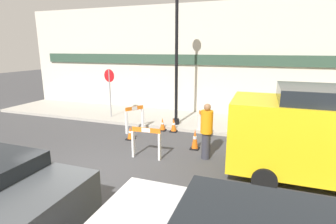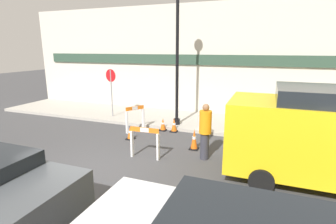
# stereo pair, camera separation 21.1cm
# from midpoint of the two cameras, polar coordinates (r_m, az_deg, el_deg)

# --- Properties ---
(ground_plane) EXTENTS (60.00, 60.00, 0.00)m
(ground_plane) POSITION_cam_midpoint_polar(r_m,az_deg,el_deg) (7.64, -17.39, -13.00)
(ground_plane) COLOR #424244
(sidewalk_slab) EXTENTS (18.00, 3.09, 0.13)m
(sidewalk_slab) POSITION_cam_midpoint_polar(r_m,az_deg,el_deg) (12.62, -0.84, -1.39)
(sidewalk_slab) COLOR #ADA89E
(sidewalk_slab) RESTS_ON ground_plane
(storefront_facade) EXTENTS (18.00, 0.22, 5.50)m
(storefront_facade) POSITION_cam_midpoint_polar(r_m,az_deg,el_deg) (13.72, 1.53, 11.19)
(storefront_facade) COLOR beige
(storefront_facade) RESTS_ON ground_plane
(streetlamp_post) EXTENTS (0.44, 0.44, 5.92)m
(streetlamp_post) POSITION_cam_midpoint_polar(r_m,az_deg,el_deg) (10.99, 1.33, 16.53)
(streetlamp_post) COLOR black
(streetlamp_post) RESTS_ON sidewalk_slab
(stop_sign) EXTENTS (0.59, 0.13, 2.27)m
(stop_sign) POSITION_cam_midpoint_polar(r_m,az_deg,el_deg) (12.73, -13.05, 5.70)
(stop_sign) COLOR gray
(stop_sign) RESTS_ON sidewalk_slab
(barricade_0) EXTENTS (0.55, 0.77, 1.08)m
(barricade_0) POSITION_cam_midpoint_polar(r_m,az_deg,el_deg) (10.75, -7.81, -1.39)
(barricade_0) COLOR white
(barricade_0) RESTS_ON ground_plane
(barricade_1) EXTENTS (0.94, 0.18, 1.00)m
(barricade_1) POSITION_cam_midpoint_polar(r_m,az_deg,el_deg) (8.17, -5.52, -6.43)
(barricade_1) COLOR white
(barricade_1) RESTS_ON ground_plane
(barricade_2) EXTENTS (0.60, 0.86, 0.96)m
(barricade_2) POSITION_cam_midpoint_polar(r_m,az_deg,el_deg) (10.21, 7.04, -2.48)
(barricade_2) COLOR white
(barricade_2) RESTS_ON ground_plane
(traffic_cone_0) EXTENTS (0.30, 0.30, 0.54)m
(traffic_cone_0) POSITION_cam_midpoint_polar(r_m,az_deg,el_deg) (10.94, -1.76, -2.73)
(traffic_cone_0) COLOR black
(traffic_cone_0) RESTS_ON ground_plane
(traffic_cone_1) EXTENTS (0.30, 0.30, 0.58)m
(traffic_cone_1) POSITION_cam_midpoint_polar(r_m,az_deg,el_deg) (10.77, 0.68, -2.88)
(traffic_cone_1) COLOR black
(traffic_cone_1) RESTS_ON ground_plane
(traffic_cone_2) EXTENTS (0.30, 0.30, 0.51)m
(traffic_cone_2) POSITION_cam_midpoint_polar(r_m,az_deg,el_deg) (9.98, -8.80, -4.59)
(traffic_cone_2) COLOR black
(traffic_cone_2) RESTS_ON ground_plane
(traffic_cone_3) EXTENTS (0.30, 0.30, 0.72)m
(traffic_cone_3) POSITION_cam_midpoint_polar(r_m,az_deg,el_deg) (8.96, 5.21, -5.94)
(traffic_cone_3) COLOR black
(traffic_cone_3) RESTS_ON ground_plane
(person_worker) EXTENTS (0.51, 0.51, 1.75)m
(person_worker) POSITION_cam_midpoint_polar(r_m,az_deg,el_deg) (8.06, 7.64, -3.86)
(person_worker) COLOR #33333D
(person_worker) RESTS_ON ground_plane
(work_van) EXTENTS (4.89, 2.22, 2.45)m
(work_van) POSITION_cam_midpoint_polar(r_m,az_deg,el_deg) (7.56, 31.66, -3.91)
(work_van) COLOR yellow
(work_van) RESTS_ON ground_plane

